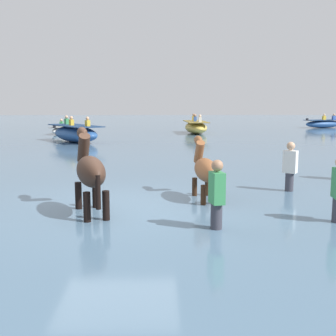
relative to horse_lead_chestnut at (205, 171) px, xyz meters
The scene contains 10 objects.
ground_plane 2.30m from the horse_lead_chestnut, 157.31° to the right, with size 120.00×120.00×0.00m, color gray.
water_surface 9.44m from the horse_lead_chestnut, 101.52° to the left, with size 90.00×90.00×0.43m, color slate.
horse_lead_chestnut is the anchor object (origin of this frame).
horse_trailing_dark_bay 2.63m from the horse_lead_chestnut, 153.49° to the right, with size 0.94×1.89×2.07m.
boat_near_port 27.56m from the horse_lead_chestnut, 64.06° to the left, with size 3.43×2.02×1.11m.
boat_far_inshore 14.54m from the horse_lead_chestnut, 111.66° to the left, with size 3.58×4.18×1.35m.
boat_near_starboard 19.30m from the horse_lead_chestnut, 85.65° to the left, with size 1.57×3.73×1.27m.
boat_distant_west 20.27m from the horse_lead_chestnut, 111.07° to the left, with size 1.12×2.70×0.98m.
person_onlooker_right 2.28m from the horse_lead_chestnut, 91.06° to the right, with size 0.26×0.35×1.63m.
person_onlooker_left 2.30m from the horse_lead_chestnut, 20.97° to the left, with size 0.38×0.35×1.63m.
Camera 1 is at (0.84, -8.69, 2.62)m, focal length 46.70 mm.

